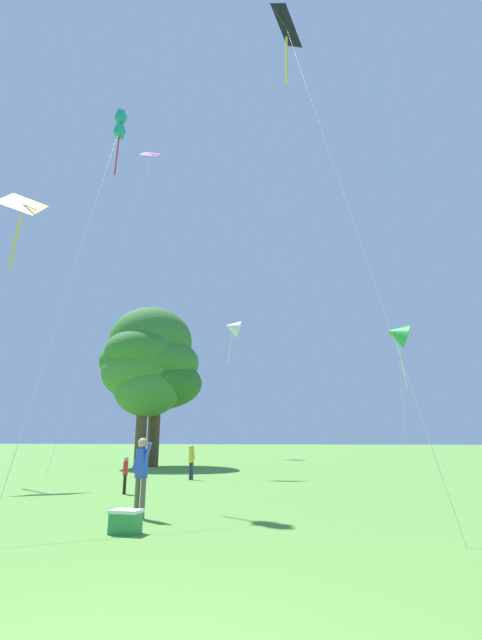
# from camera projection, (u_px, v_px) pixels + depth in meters

# --- Properties ---
(kite_green_small) EXTENTS (2.24, 6.33, 10.76)m
(kite_green_small) POSITION_uv_depth(u_px,v_px,m) (397.00, 334.00, 33.93)
(kite_green_small) COLOR green
(kite_green_small) RESTS_ON ground_plane
(kite_teal_box) EXTENTS (3.50, 8.40, 15.95)m
(kite_teal_box) POSITION_uv_depth(u_px,v_px,m) (120.00, 127.00, 19.60)
(kite_teal_box) COLOR teal
(kite_teal_box) RESTS_ON ground_plane
(kite_white_distant) EXTENTS (2.84, 5.35, 15.19)m
(kite_white_distant) POSITION_uv_depth(u_px,v_px,m) (232.00, 328.00, 50.11)
(kite_white_distant) COLOR white
(kite_white_distant) RESTS_ON ground_plane
(kite_black_large) EXTENTS (4.20, 7.77, 20.29)m
(kite_black_large) POSITION_uv_depth(u_px,v_px,m) (288.00, 39.00, 19.18)
(kite_black_large) COLOR black
(kite_black_large) RESTS_ON ground_plane
(kite_purple_streamer) EXTENTS (1.58, 9.45, 24.49)m
(kite_purple_streamer) POSITION_uv_depth(u_px,v_px,m) (147.00, 166.00, 34.83)
(kite_purple_streamer) COLOR purple
(kite_purple_streamer) RESTS_ON ground_plane
(kite_yellow_diamond) EXTENTS (1.92, 12.06, 15.23)m
(kite_yellow_diamond) POSITION_uv_depth(u_px,v_px,m) (18.00, 219.00, 24.02)
(kite_yellow_diamond) COLOR yellow
(kite_yellow_diamond) RESTS_ON ground_plane
(person_child_small) EXTENTS (0.18, 0.39, 1.22)m
(person_child_small) POSITION_uv_depth(u_px,v_px,m) (125.00, 471.00, 15.19)
(person_child_small) COLOR black
(person_child_small) RESTS_ON ground_plane
(person_in_red_shirt) EXTENTS (0.58, 0.27, 1.81)m
(person_in_red_shirt) POSITION_uv_depth(u_px,v_px,m) (142.00, 469.00, 10.62)
(person_in_red_shirt) COLOR #665B4C
(person_in_red_shirt) RESTS_ON ground_plane
(person_with_spool) EXTENTS (0.46, 0.33, 1.54)m
(person_with_spool) POSITION_uv_depth(u_px,v_px,m) (192.00, 459.00, 20.58)
(person_with_spool) COLOR #2D3351
(person_with_spool) RESTS_ON ground_plane
(tree_left_oak) EXTENTS (7.26, 7.25, 11.22)m
(tree_left_oak) POSITION_uv_depth(u_px,v_px,m) (152.00, 363.00, 32.35)
(tree_left_oak) COLOR brown
(tree_left_oak) RESTS_ON ground_plane
(tree_right_cluster) EXTENTS (5.70, 5.87, 9.36)m
(tree_right_cluster) POSITION_uv_depth(u_px,v_px,m) (143.00, 371.00, 31.15)
(tree_right_cluster) COLOR brown
(tree_right_cluster) RESTS_ON ground_plane
(picnic_cooler) EXTENTS (0.60, 0.40, 0.44)m
(picnic_cooler) POSITION_uv_depth(u_px,v_px,m) (126.00, 521.00, 8.68)
(picnic_cooler) COLOR #2D8C47
(picnic_cooler) RESTS_ON ground_plane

